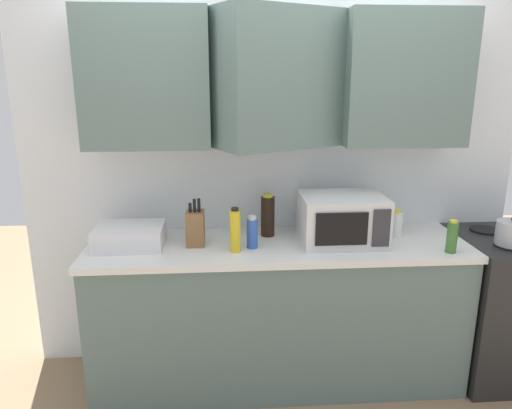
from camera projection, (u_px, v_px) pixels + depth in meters
name	position (u px, v px, depth m)	size (l,w,h in m)	color
wall_back_with_cabinets	(275.00, 123.00, 2.84)	(3.08, 0.61, 2.60)	white
counter_run	(277.00, 312.00, 2.92)	(2.21, 0.63, 0.90)	slate
microwave	(342.00, 219.00, 2.78)	(0.48, 0.37, 0.28)	silver
dish_rack	(130.00, 236.00, 2.72)	(0.38, 0.30, 0.12)	silver
knife_block	(195.00, 228.00, 2.73)	(0.10, 0.12, 0.28)	brown
bottle_green_oil	(452.00, 237.00, 2.63)	(0.06, 0.06, 0.19)	#386B2D
bottle_white_jar	(397.00, 224.00, 2.89)	(0.07, 0.07, 0.16)	white
bottle_yellow_mustard	(235.00, 231.00, 2.62)	(0.06, 0.06, 0.25)	gold
bottle_soy_dark	(268.00, 216.00, 2.89)	(0.08, 0.08, 0.26)	black
bottle_blue_cleaner	(252.00, 233.00, 2.70)	(0.06, 0.06, 0.19)	#2D56B7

